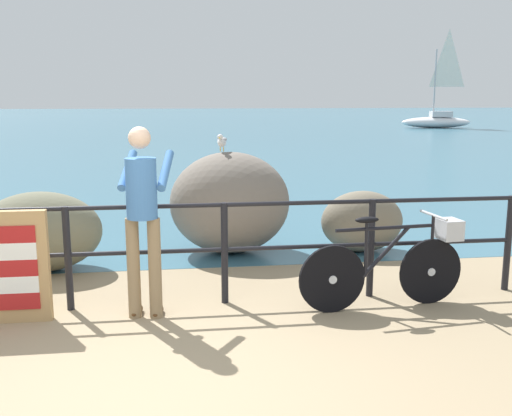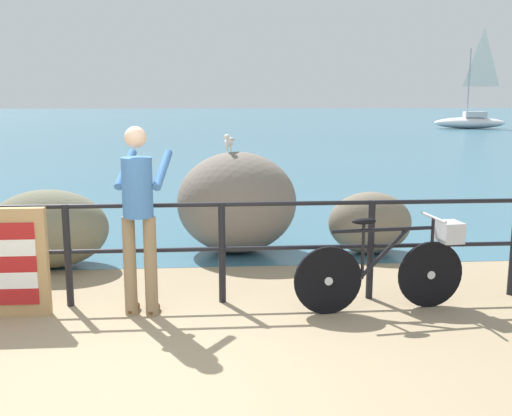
% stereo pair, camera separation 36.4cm
% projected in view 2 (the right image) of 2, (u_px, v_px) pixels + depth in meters
% --- Properties ---
extents(ground_plane, '(120.00, 120.00, 0.10)m').
position_uv_depth(ground_plane, '(195.00, 149.00, 23.76)').
color(ground_plane, '#937F60').
extents(sea_surface, '(120.00, 90.00, 0.01)m').
position_uv_depth(sea_surface, '(204.00, 120.00, 51.20)').
color(sea_surface, '#38667A').
rests_on(sea_surface, ground_plane).
extents(promenade_railing, '(7.59, 0.07, 1.02)m').
position_uv_depth(promenade_railing, '(145.00, 241.00, 5.79)').
color(promenade_railing, black).
rests_on(promenade_railing, ground_plane).
extents(bicycle, '(1.69, 0.48, 0.92)m').
position_uv_depth(bicycle, '(395.00, 263.00, 5.67)').
color(bicycle, black).
rests_on(bicycle, ground_plane).
extents(person_at_railing, '(0.52, 0.67, 1.78)m').
position_uv_depth(person_at_railing, '(139.00, 212.00, 5.45)').
color(person_at_railing, '#8C7251').
rests_on(person_at_railing, ground_plane).
extents(folded_deckchair_stack, '(0.84, 0.10, 1.04)m').
position_uv_depth(folded_deckchair_stack, '(2.00, 263.00, 5.47)').
color(folded_deckchair_stack, tan).
rests_on(folded_deckchair_stack, ground_plane).
extents(breakwater_boulder_main, '(1.57, 1.29, 1.33)m').
position_uv_depth(breakwater_boulder_main, '(237.00, 202.00, 7.76)').
color(breakwater_boulder_main, slate).
rests_on(breakwater_boulder_main, ground).
extents(breakwater_boulder_left, '(1.43, 0.95, 0.95)m').
position_uv_depth(breakwater_boulder_left, '(48.00, 229.00, 7.09)').
color(breakwater_boulder_left, '#6D6B55').
rests_on(breakwater_boulder_left, ground).
extents(breakwater_boulder_right, '(1.10, 0.74, 0.81)m').
position_uv_depth(breakwater_boulder_right, '(370.00, 223.00, 7.75)').
color(breakwater_boulder_right, '#716856').
rests_on(breakwater_boulder_right, ground).
extents(seagull, '(0.18, 0.34, 0.23)m').
position_uv_depth(seagull, '(229.00, 141.00, 7.67)').
color(seagull, gold).
rests_on(seagull, breakwater_boulder_main).
extents(sailboat, '(4.53, 1.87, 6.16)m').
position_uv_depth(sailboat, '(471.00, 117.00, 37.06)').
color(sailboat, white).
rests_on(sailboat, sea_surface).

